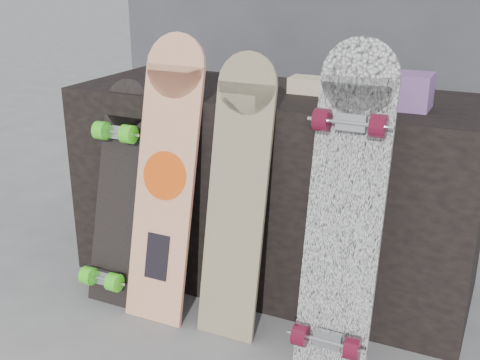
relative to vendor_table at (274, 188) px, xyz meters
The scene contains 9 objects.
ground 0.64m from the vendor_table, 90.00° to the right, with size 60.00×60.00×0.00m, color slate.
vendor_table is the anchor object (origin of this frame).
merch_box_purple 0.69m from the vendor_table, behind, with size 0.18×0.12×0.10m, color #674083.
merch_box_small 0.70m from the vendor_table, ahead, with size 0.14×0.14×0.12m, color #674083.
merch_box_flat 0.46m from the vendor_table, ahead, with size 0.22×0.10×0.06m, color #D1B78C.
longboard_geisha 0.49m from the vendor_table, 126.02° to the right, with size 0.24×0.28×1.04m.
longboard_celtic 0.40m from the vendor_table, 87.35° to the right, with size 0.22×0.23×0.99m.
longboard_cascadia 0.63m from the vendor_table, 47.04° to the right, with size 0.24×0.27×1.07m.
skateboard_dark 0.63m from the vendor_table, 142.26° to the right, with size 0.19×0.31×0.86m.
Camera 1 is at (0.86, -1.64, 1.27)m, focal length 45.00 mm.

